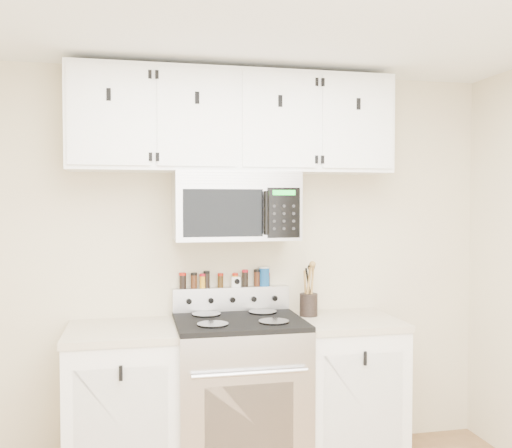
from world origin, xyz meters
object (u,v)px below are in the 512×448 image
Objects in this scene: range at (239,394)px; salt_canister at (264,276)px; utensil_crock at (309,303)px; microwave at (235,206)px.

range is 0.77m from salt_canister.
utensil_crock is 2.63× the size of salt_canister.
range is 1.45× the size of microwave.
salt_canister is at bearing 150.13° from utensil_crock.
microwave is 0.54m from salt_canister.
range is 3.26× the size of utensil_crock.
microwave reaches higher than salt_canister.
utensil_crock reaches higher than range.
microwave reaches higher than range.
microwave is at bearing 89.77° from range.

